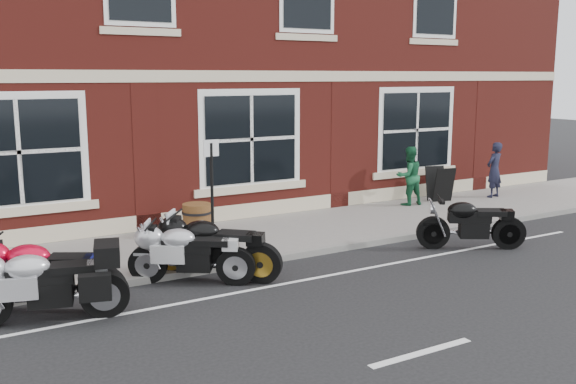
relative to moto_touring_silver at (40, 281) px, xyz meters
name	(u,v)px	position (x,y,z in m)	size (l,w,h in m)	color
ground	(297,286)	(3.88, -0.47, -0.60)	(80.00, 80.00, 0.00)	black
sidewalk	(221,242)	(3.88, 2.53, -0.54)	(30.00, 3.00, 0.12)	slate
kerb	(257,261)	(3.88, 0.95, -0.54)	(30.00, 0.16, 0.12)	slate
moto_touring_silver	(40,281)	(0.00, 0.00, 0.00)	(2.20, 0.81, 1.48)	black
moto_sport_red	(44,272)	(0.12, 0.44, -0.01)	(2.06, 1.28, 1.04)	black
moto_sport_black	(214,245)	(2.87, 0.57, -0.01)	(1.74, 1.71, 1.03)	black
moto_sport_silver	(189,251)	(2.42, 0.56, -0.05)	(1.82, 1.33, 0.96)	black
moto_naked_black	(469,221)	(8.04, -0.20, -0.05)	(1.90, 1.25, 0.97)	black
pedestrian_left	(494,170)	(12.30, 2.99, 0.27)	(0.55, 0.36, 1.51)	black
pedestrian_right	(409,176)	(9.57, 3.35, 0.27)	(0.74, 0.57, 1.51)	#185431
a_board_sign	(440,184)	(10.63, 3.32, -0.02)	(0.55, 0.37, 0.92)	black
barrel_planter	(197,220)	(3.59, 3.04, -0.14)	(0.62, 0.62, 0.69)	#543A16
parking_sign	(212,189)	(3.31, 1.60, 0.76)	(0.30, 0.06, 2.15)	black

